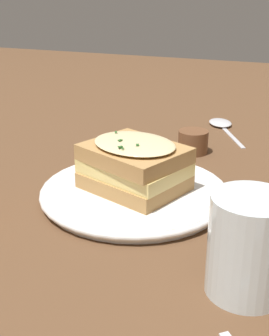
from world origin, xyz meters
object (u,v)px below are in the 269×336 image
sandwich (134,165)px  condiment_pot (193,142)px  water_glass (248,246)px  spoon (222,124)px  dinner_plate (134,192)px

sandwich → condiment_pot: sandwich is taller
water_glass → condiment_pot: 0.39m
spoon → water_glass: bearing=-104.1°
water_glass → condiment_pot: bearing=111.6°
water_glass → sandwich: bearing=138.2°
dinner_plate → spoon: dinner_plate is taller
sandwich → spoon: (0.05, 0.38, -0.04)m
dinner_plate → sandwich: bearing=-73.4°
water_glass → condiment_pot: size_ratio=1.94×
dinner_plate → water_glass: 0.24m
water_glass → spoon: 0.55m
spoon → dinner_plate: bearing=-124.6°
dinner_plate → water_glass: bearing=-41.8°
sandwich → spoon: bearing=82.8°
sandwich → condiment_pot: size_ratio=3.05×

